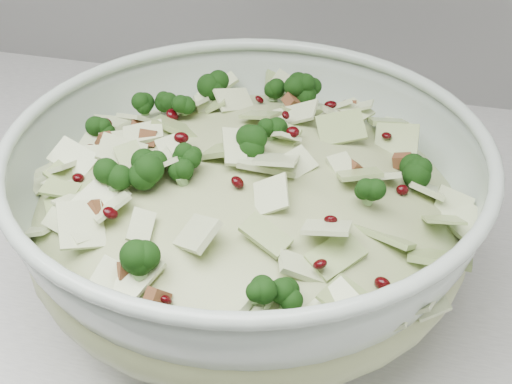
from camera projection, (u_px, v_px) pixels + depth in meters
mixing_bowl at (248, 215)px, 0.56m from camera, size 0.41×0.41×0.15m
salad at (248, 191)px, 0.55m from camera, size 0.41×0.41×0.15m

